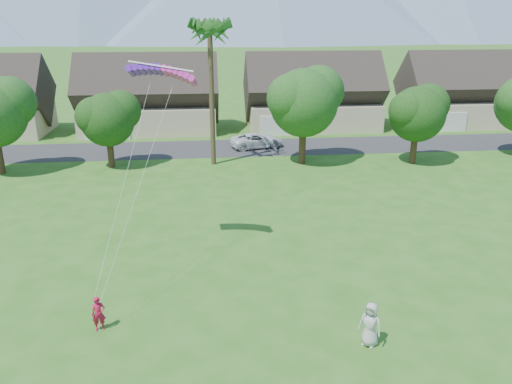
{
  "coord_description": "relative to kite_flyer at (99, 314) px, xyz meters",
  "views": [
    {
      "loc": [
        -2.51,
        -15.0,
        12.78
      ],
      "look_at": [
        0.0,
        10.0,
        3.8
      ],
      "focal_mm": 35.0,
      "sensor_mm": 36.0,
      "label": 1
    }
  ],
  "objects": [
    {
      "name": "fan_palm",
      "position": [
        5.35,
        24.73,
        11.02
      ],
      "size": [
        3.0,
        3.0,
        13.8
      ],
      "color": "#4C3D26",
      "rests_on": "ground"
    },
    {
      "name": "ground",
      "position": [
        7.35,
        -3.77,
        -0.78
      ],
      "size": [
        500.0,
        500.0,
        0.0
      ],
      "primitive_type": "plane",
      "color": "#2D6019",
      "rests_on": "ground"
    },
    {
      "name": "parked_car",
      "position": [
        9.81,
        30.23,
        -0.04
      ],
      "size": [
        5.76,
        3.7,
        1.48
      ],
      "primitive_type": "imported",
      "rotation": [
        0.0,
        0.0,
        1.82
      ],
      "color": "white",
      "rests_on": "ground"
    },
    {
      "name": "kite_flyer",
      "position": [
        0.0,
        0.0,
        0.0
      ],
      "size": [
        0.65,
        0.51,
        1.56
      ],
      "primitive_type": "imported",
      "rotation": [
        0.0,
        0.0,
        0.26
      ],
      "color": "#B31437",
      "rests_on": "ground"
    },
    {
      "name": "tree_row",
      "position": [
        6.21,
        24.15,
        4.11
      ],
      "size": [
        62.27,
        6.67,
        8.45
      ],
      "color": "#47301C",
      "rests_on": "ground"
    },
    {
      "name": "watcher",
      "position": [
        11.16,
        -2.17,
        0.18
      ],
      "size": [
        1.12,
        1.07,
        1.93
      ],
      "primitive_type": "imported",
      "rotation": [
        0.0,
        0.0,
        -0.68
      ],
      "color": "#B6B6B2",
      "rests_on": "ground"
    },
    {
      "name": "parafoil_kite",
      "position": [
        2.75,
        7.11,
        9.35
      ],
      "size": [
        3.55,
        1.29,
        0.5
      ],
      "rotation": [
        0.0,
        0.0,
        -0.18
      ],
      "color": "#5917B1",
      "rests_on": "ground"
    },
    {
      "name": "street",
      "position": [
        7.35,
        30.23,
        -0.78
      ],
      "size": [
        90.0,
        7.0,
        0.01
      ],
      "primitive_type": "cube",
      "color": "#2D2D30",
      "rests_on": "ground"
    },
    {
      "name": "houses_row",
      "position": [
        7.85,
        39.23,
        2.66
      ],
      "size": [
        72.75,
        8.19,
        8.86
      ],
      "color": "beige",
      "rests_on": "ground"
    }
  ]
}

